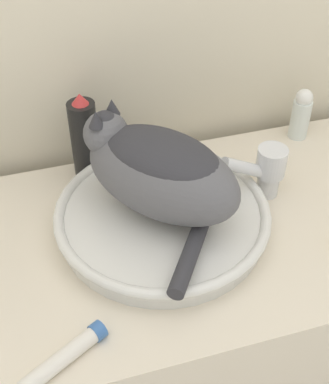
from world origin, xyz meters
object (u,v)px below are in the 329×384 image
at_px(cream_tube, 65,356).
at_px(faucet, 266,169).
at_px(deodorant_stick, 301,114).
at_px(hairspray_can_black, 85,139).
at_px(cat, 159,169).

bearing_deg(cream_tube, faucet, 31.00).
relative_size(faucet, deodorant_stick, 1.19).
bearing_deg(deodorant_stick, hairspray_can_black, -180.00).
height_order(faucet, hairspray_can_black, hairspray_can_black).
height_order(deodorant_stick, cream_tube, deodorant_stick).
bearing_deg(cream_tube, hairspray_can_black, 75.22).
relative_size(hairspray_can_black, cream_tube, 1.37).
distance_m(cat, hairspray_can_black, 0.22).
height_order(hairspray_can_black, deodorant_stick, hairspray_can_black).
bearing_deg(hairspray_can_black, faucet, -26.97).
xyz_separation_m(faucet, deodorant_stick, (0.16, 0.16, -0.01)).
xyz_separation_m(hairspray_can_black, deodorant_stick, (0.48, 0.00, -0.03)).
bearing_deg(deodorant_stick, faucet, -134.51).
bearing_deg(cat, cream_tube, 96.57).
bearing_deg(cat, faucet, -124.07).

